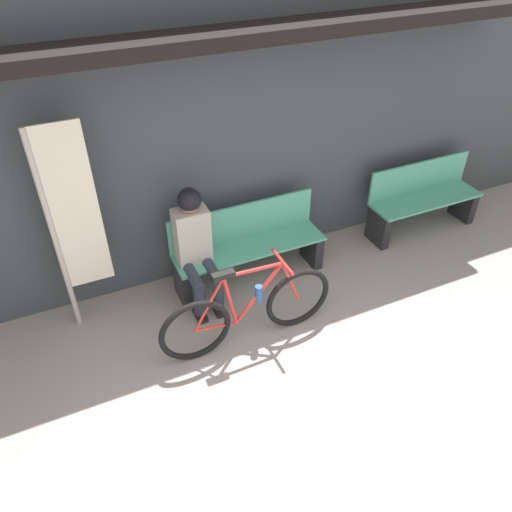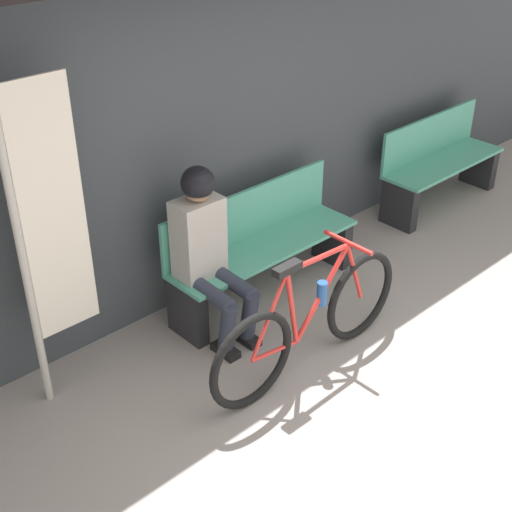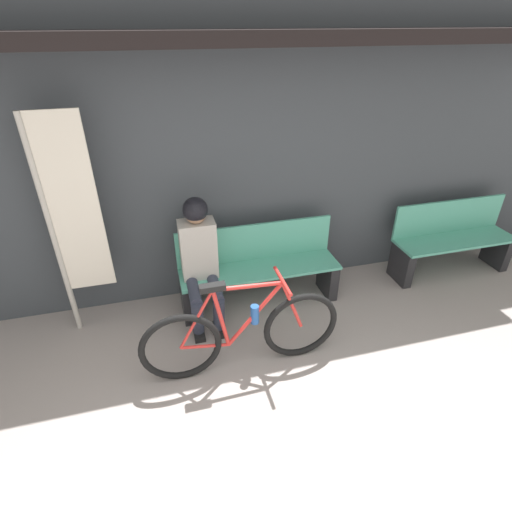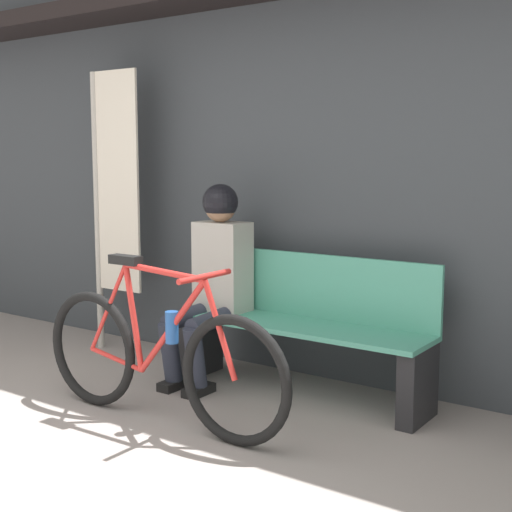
{
  "view_description": "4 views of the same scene",
  "coord_description": "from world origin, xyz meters",
  "px_view_note": "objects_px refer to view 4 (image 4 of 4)",
  "views": [
    {
      "loc": [
        -1.41,
        -1.54,
        3.56
      ],
      "look_at": [
        0.17,
        1.91,
        0.65
      ],
      "focal_mm": 35.0,
      "sensor_mm": 36.0,
      "label": 1
    },
    {
      "loc": [
        -2.92,
        -1.02,
        3.14
      ],
      "look_at": [
        -0.1,
        2.01,
        0.66
      ],
      "focal_mm": 50.0,
      "sensor_mm": 36.0,
      "label": 2
    },
    {
      "loc": [
        -0.64,
        -0.96,
        2.63
      ],
      "look_at": [
        0.17,
        2.02,
        0.79
      ],
      "focal_mm": 28.0,
      "sensor_mm": 36.0,
      "label": 3
    },
    {
      "loc": [
        2.49,
        -1.23,
        1.44
      ],
      "look_at": [
        0.24,
        1.96,
        0.9
      ],
      "focal_mm": 50.0,
      "sensor_mm": 36.0,
      "label": 4
    }
  ],
  "objects_px": {
    "person_seated": "(214,270)",
    "banner_pole": "(112,191)",
    "bicycle": "(158,358)",
    "park_bench_near": "(303,330)"
  },
  "relations": [
    {
      "from": "person_seated",
      "to": "banner_pole",
      "type": "height_order",
      "value": "banner_pole"
    },
    {
      "from": "bicycle",
      "to": "person_seated",
      "type": "height_order",
      "value": "person_seated"
    },
    {
      "from": "bicycle",
      "to": "banner_pole",
      "type": "relative_size",
      "value": 0.83
    },
    {
      "from": "park_bench_near",
      "to": "person_seated",
      "type": "bearing_deg",
      "value": -170.53
    },
    {
      "from": "park_bench_near",
      "to": "banner_pole",
      "type": "relative_size",
      "value": 0.79
    },
    {
      "from": "park_bench_near",
      "to": "person_seated",
      "type": "distance_m",
      "value": 0.7
    },
    {
      "from": "park_bench_near",
      "to": "bicycle",
      "type": "relative_size",
      "value": 0.95
    },
    {
      "from": "park_bench_near",
      "to": "person_seated",
      "type": "xyz_separation_m",
      "value": [
        -0.6,
        -0.1,
        0.33
      ]
    },
    {
      "from": "person_seated",
      "to": "bicycle",
      "type": "bearing_deg",
      "value": -73.88
    },
    {
      "from": "bicycle",
      "to": "banner_pole",
      "type": "xyz_separation_m",
      "value": [
        -1.28,
        0.92,
        0.83
      ]
    }
  ]
}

